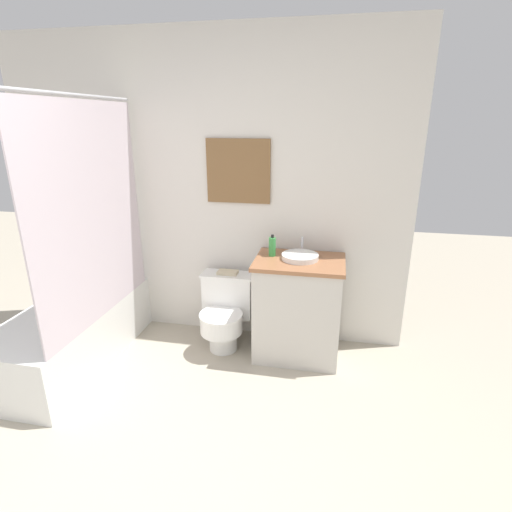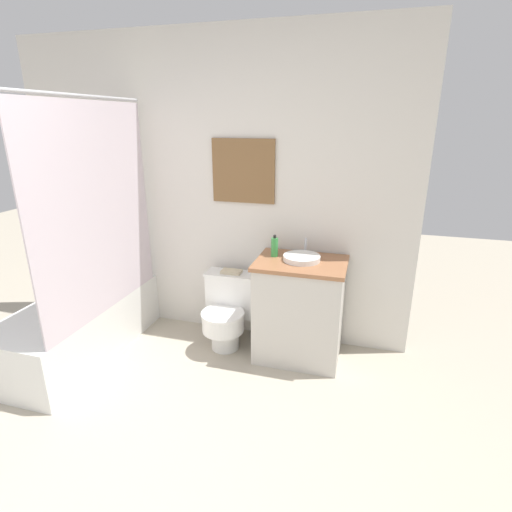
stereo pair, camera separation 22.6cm
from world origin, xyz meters
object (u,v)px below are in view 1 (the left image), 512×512
(soap_bottle, at_px, (272,247))
(book_on_tank, at_px, (228,272))
(toilet, at_px, (225,311))
(sink, at_px, (300,257))

(soap_bottle, xyz_separation_m, book_on_tank, (-0.38, 0.07, -0.27))
(toilet, distance_m, soap_bottle, 0.69)
(sink, bearing_deg, toilet, -179.86)
(sink, height_order, book_on_tank, sink)
(toilet, distance_m, sink, 0.80)
(toilet, relative_size, soap_bottle, 3.52)
(sink, relative_size, soap_bottle, 1.84)
(toilet, distance_m, book_on_tank, 0.32)
(sink, bearing_deg, book_on_tank, 170.19)
(toilet, xyz_separation_m, book_on_tank, (0.00, 0.11, 0.30))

